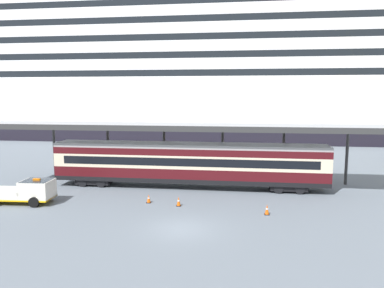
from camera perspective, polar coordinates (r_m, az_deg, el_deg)
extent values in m
plane|color=slate|center=(24.06, -1.62, -13.08)|extent=(400.00, 400.00, 0.00)
cube|color=black|center=(77.44, 15.75, 2.26)|extent=(159.10, 27.36, 3.18)
cube|color=white|center=(77.14, 15.89, 6.18)|extent=(159.10, 27.36, 7.41)
cube|color=white|center=(77.21, 16.04, 10.10)|extent=(146.37, 25.17, 3.14)
cube|color=black|center=(64.85, 17.68, 10.69)|extent=(140.01, 0.12, 1.13)
cube|color=white|center=(77.42, 16.13, 12.42)|extent=(140.52, 24.17, 3.14)
cube|color=black|center=(65.60, 17.72, 13.40)|extent=(134.41, 0.12, 1.13)
cube|color=white|center=(77.76, 16.22, 14.72)|extent=(134.66, 23.16, 3.14)
cube|color=black|center=(66.50, 17.76, 16.05)|extent=(128.81, 0.12, 1.13)
cube|color=white|center=(78.22, 16.31, 17.00)|extent=(128.81, 22.15, 3.14)
cube|color=black|center=(67.53, 17.79, 18.62)|extent=(123.21, 0.12, 1.13)
cube|color=white|center=(78.80, 16.40, 19.25)|extent=(122.95, 21.15, 3.14)
cylinder|color=white|center=(85.53, -16.79, 20.38)|extent=(1.00, 1.00, 2.94)
cube|color=silver|center=(33.68, -0.41, 3.46)|extent=(35.41, 5.95, 0.25)
cube|color=#333333|center=(30.88, -1.15, 2.38)|extent=(35.41, 0.20, 0.50)
cylinder|color=#333333|center=(41.14, -20.69, -0.59)|extent=(0.28, 0.28, 5.92)
cylinder|color=#333333|center=(38.70, -12.96, -0.78)|extent=(0.28, 0.28, 5.92)
cylinder|color=#333333|center=(37.06, -4.38, -0.97)|extent=(0.28, 0.28, 5.92)
cylinder|color=#333333|center=(36.31, 4.77, -1.16)|extent=(0.28, 0.28, 5.92)
cylinder|color=#333333|center=(36.51, 14.07, -1.31)|extent=(0.28, 0.28, 5.92)
cylinder|color=#333333|center=(37.65, 23.03, -1.43)|extent=(0.28, 0.28, 5.92)
cube|color=black|center=(33.97, -0.52, -5.38)|extent=(24.89, 2.80, 0.40)
cube|color=#470F14|center=(33.83, -0.52, -4.30)|extent=(24.89, 2.80, 0.90)
cube|color=beige|center=(33.63, -0.53, -2.55)|extent=(24.89, 2.80, 1.20)
cube|color=black|center=(32.29, -0.87, -2.90)|extent=(22.90, 0.08, 0.72)
cube|color=#470F14|center=(33.48, -0.53, -1.04)|extent=(24.89, 2.80, 0.60)
cube|color=#9F9F9F|center=(33.41, -0.53, -0.23)|extent=(24.89, 2.69, 0.36)
cube|color=black|center=(36.39, -14.70, -5.40)|extent=(3.20, 2.35, 0.50)
cylinder|color=black|center=(35.70, -16.75, -5.78)|extent=(0.84, 0.12, 0.84)
cylinder|color=black|center=(35.01, -14.05, -5.94)|extent=(0.84, 0.12, 0.84)
cube|color=black|center=(34.02, 14.69, -6.31)|extent=(3.20, 2.35, 0.50)
cylinder|color=black|center=(32.79, 13.37, -6.84)|extent=(0.84, 0.12, 0.84)
cylinder|color=black|center=(33.03, 16.50, -6.85)|extent=(0.84, 0.12, 0.84)
cube|color=silver|center=(32.25, -25.25, -7.33)|extent=(5.29, 2.25, 0.36)
cube|color=#F2B20C|center=(32.28, -25.23, -7.56)|extent=(5.29, 2.27, 0.12)
cube|color=silver|center=(31.38, -23.01, -6.24)|extent=(2.38, 2.03, 1.10)
cube|color=#19232D|center=(31.30, -23.04, -5.62)|extent=(2.17, 1.94, 0.44)
cube|color=orange|center=(31.24, -23.07, -5.11)|extent=(0.57, 0.23, 0.16)
cube|color=silver|center=(32.69, -26.87, -6.58)|extent=(3.00, 2.06, 0.36)
cylinder|color=black|center=(32.37, -21.77, -7.42)|extent=(0.81, 0.29, 0.80)
cylinder|color=black|center=(30.66, -23.44, -8.34)|extent=(0.81, 0.29, 0.80)
cylinder|color=black|center=(33.97, -26.84, -7.01)|extent=(0.81, 0.29, 0.80)
cube|color=black|center=(27.21, 11.60, -10.70)|extent=(0.36, 0.36, 0.04)
cone|color=#EA590F|center=(27.09, 11.63, -9.94)|extent=(0.30, 0.30, 0.72)
cylinder|color=white|center=(27.08, 11.63, -9.86)|extent=(0.17, 0.17, 0.10)
cube|color=black|center=(28.65, -2.10, -9.60)|extent=(0.36, 0.36, 0.04)
cone|color=#EA590F|center=(28.54, -2.10, -8.88)|extent=(0.30, 0.30, 0.70)
cylinder|color=white|center=(28.53, -2.10, -8.82)|extent=(0.17, 0.17, 0.10)
cube|color=black|center=(29.65, -6.76, -9.05)|extent=(0.36, 0.36, 0.04)
cone|color=#EA590F|center=(29.55, -6.77, -8.42)|extent=(0.30, 0.30, 0.64)
cylinder|color=white|center=(29.54, -6.77, -8.36)|extent=(0.17, 0.17, 0.09)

